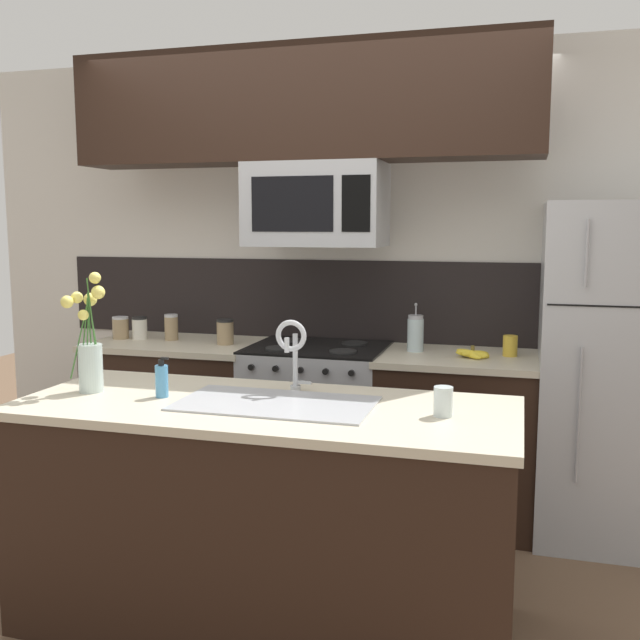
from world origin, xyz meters
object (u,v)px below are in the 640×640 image
at_px(storage_jar_medium, 140,328).
at_px(coffee_tin, 510,346).
at_px(microwave, 316,205).
at_px(flower_vase, 90,353).
at_px(dish_soap_bottle, 162,380).
at_px(spare_glass, 443,402).
at_px(sink_faucet, 292,345).
at_px(banana_bunch, 472,354).
at_px(storage_jar_tall, 121,328).
at_px(french_press, 415,333).
at_px(refrigerator, 631,374).
at_px(storage_jar_short, 171,327).
at_px(storage_jar_squat, 225,332).
at_px(stove_range, 317,426).

distance_m(storage_jar_medium, coffee_tin, 2.18).
distance_m(microwave, flower_vase, 1.52).
bearing_deg(dish_soap_bottle, coffee_tin, 44.56).
bearing_deg(spare_glass, sink_faucet, 162.36).
distance_m(microwave, banana_bunch, 1.16).
relative_size(storage_jar_tall, dish_soap_bottle, 0.82).
relative_size(storage_jar_tall, french_press, 0.50).
bearing_deg(banana_bunch, spare_glass, -91.17).
bearing_deg(dish_soap_bottle, storage_jar_medium, 123.23).
xyz_separation_m(refrigerator, storage_jar_short, (-2.57, 0.02, 0.13)).
bearing_deg(microwave, flower_vase, -116.61).
bearing_deg(storage_jar_short, flower_vase, -76.68).
xyz_separation_m(sink_faucet, spare_glass, (0.64, -0.20, -0.14)).
xyz_separation_m(storage_jar_short, flower_vase, (0.31, -1.30, 0.08)).
relative_size(refrigerator, banana_bunch, 8.97).
distance_m(storage_jar_squat, sink_faucet, 1.28).
relative_size(refrigerator, storage_jar_medium, 12.70).
bearing_deg(sink_faucet, storage_jar_medium, 141.23).
xyz_separation_m(storage_jar_medium, banana_bunch, (1.99, -0.08, -0.04)).
height_order(microwave, storage_jar_medium, microwave).
bearing_deg(banana_bunch, refrigerator, 5.83).
bearing_deg(storage_jar_tall, stove_range, -0.02).
height_order(banana_bunch, coffee_tin, coffee_tin).
relative_size(stove_range, sink_faucet, 3.04).
xyz_separation_m(stove_range, storage_jar_squat, (-0.55, -0.01, 0.52)).
xyz_separation_m(storage_jar_tall, coffee_tin, (2.30, 0.05, -0.01)).
relative_size(coffee_tin, sink_faucet, 0.36).
bearing_deg(stove_range, storage_jar_squat, -178.50).
xyz_separation_m(banana_bunch, flower_vase, (-1.48, -1.20, 0.14)).
xyz_separation_m(refrigerator, french_press, (-1.10, 0.04, 0.15)).
height_order(storage_jar_medium, banana_bunch, storage_jar_medium).
bearing_deg(flower_vase, storage_jar_tall, 116.52).
bearing_deg(dish_soap_bottle, spare_glass, 0.98).
distance_m(microwave, french_press, 0.89).
relative_size(spare_glass, flower_vase, 0.22).
relative_size(coffee_tin, flower_vase, 0.22).
height_order(storage_jar_squat, sink_faucet, sink_faucet).
bearing_deg(stove_range, microwave, -89.84).
bearing_deg(coffee_tin, dish_soap_bottle, -135.44).
xyz_separation_m(storage_jar_short, banana_bunch, (1.79, -0.10, -0.06)).
xyz_separation_m(refrigerator, storage_jar_tall, (-2.89, -0.02, 0.12)).
height_order(coffee_tin, flower_vase, flower_vase).
bearing_deg(storage_jar_squat, coffee_tin, 2.31).
bearing_deg(spare_glass, coffee_tin, 80.74).
height_order(stove_range, storage_jar_short, storage_jar_short).
xyz_separation_m(microwave, sink_faucet, (0.19, -1.02, -0.60)).
height_order(storage_jar_tall, french_press, french_press).
bearing_deg(microwave, dish_soap_bottle, -103.08).
relative_size(microwave, banana_bunch, 3.90).
bearing_deg(storage_jar_tall, sink_faucet, -35.85).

